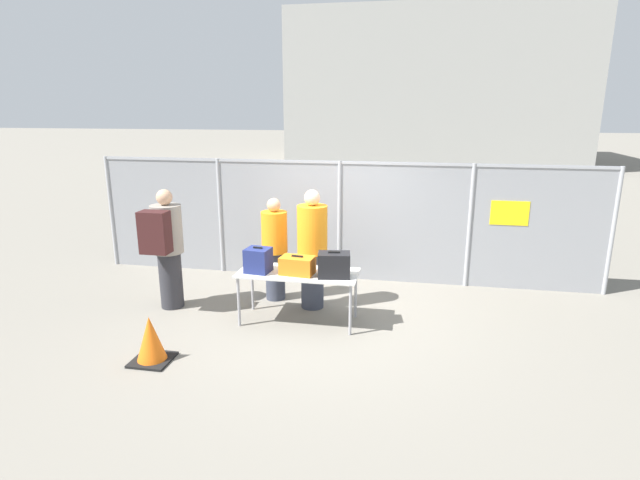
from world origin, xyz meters
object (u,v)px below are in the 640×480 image
suitcase_navy (258,260)px  traffic_cone (151,341)px  suitcase_orange (297,265)px  security_worker_near (312,248)px  inspection_table (298,276)px  suitcase_black (334,265)px  utility_trailer (453,228)px  security_worker_far (275,248)px  traveler_hooded (166,245)px

suitcase_navy → traffic_cone: 1.76m
suitcase_orange → security_worker_near: (0.08, 0.64, 0.07)m
inspection_table → suitcase_black: 0.58m
suitcase_orange → utility_trailer: 5.22m
utility_trailer → security_worker_near: bearing=-120.3°
security_worker_far → traffic_cone: bearing=45.0°
suitcase_black → suitcase_navy: bearing=179.4°
suitcase_black → traveler_hooded: size_ratio=0.26×
inspection_table → traffic_cone: (-1.46, -1.45, -0.41)m
suitcase_navy → security_worker_near: 0.91m
suitcase_black → security_worker_near: bearing=123.1°
suitcase_orange → security_worker_far: 1.04m
suitcase_orange → security_worker_near: security_worker_near is taller
suitcase_orange → suitcase_navy: bearing=-179.1°
inspection_table → suitcase_black: (0.52, -0.10, 0.23)m
suitcase_navy → traveler_hooded: (-1.47, 0.20, 0.09)m
suitcase_orange → utility_trailer: suitcase_orange is taller
traveler_hooded → security_worker_far: bearing=14.3°
inspection_table → traffic_cone: size_ratio=2.91×
suitcase_orange → security_worker_far: (-0.57, 0.87, -0.02)m
suitcase_navy → utility_trailer: (2.95, 4.63, -0.51)m
suitcase_orange → traffic_cone: suitcase_orange is taller
suitcase_orange → traveler_hooded: (-2.03, 0.20, 0.14)m
suitcase_black → security_worker_far: bearing=140.3°
traffic_cone → security_worker_near: bearing=52.4°
traveler_hooded → suitcase_black: bearing=-15.5°
suitcase_navy → security_worker_far: size_ratio=0.22×
suitcase_navy → suitcase_orange: bearing=0.9°
suitcase_orange → suitcase_black: 0.51m
utility_trailer → traveler_hooded: bearing=-135.0°
suitcase_orange → utility_trailer: size_ratio=0.12×
suitcase_black → security_worker_far: size_ratio=0.29×
security_worker_near → utility_trailer: bearing=-121.0°
suitcase_navy → security_worker_far: bearing=90.9°
inspection_table → suitcase_orange: suitcase_orange is taller
suitcase_black → utility_trailer: size_ratio=0.12×
security_worker_near → utility_trailer: security_worker_near is taller
suitcase_navy → traveler_hooded: 1.49m
security_worker_far → utility_trailer: size_ratio=0.41×
suitcase_navy → security_worker_near: bearing=46.0°
suitcase_navy → suitcase_black: size_ratio=0.78×
suitcase_orange → traffic_cone: (-1.47, -1.37, -0.59)m
suitcase_black → traveler_hooded: bearing=175.1°
suitcase_navy → utility_trailer: 5.51m
traveler_hooded → security_worker_near: bearing=1.4°
inspection_table → utility_trailer: bearing=62.1°
utility_trailer → traffic_cone: size_ratio=6.87×
inspection_table → suitcase_black: bearing=-10.7°
suitcase_orange → security_worker_far: bearing=123.0°
suitcase_orange → traveler_hooded: 2.04m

